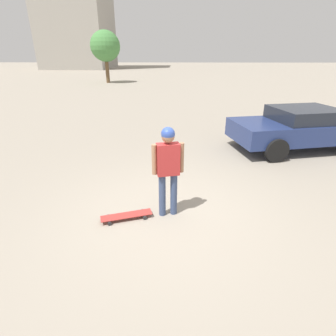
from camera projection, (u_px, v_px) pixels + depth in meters
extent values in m
plane|color=gray|center=(168.00, 214.00, 5.18)|extent=(220.00, 220.00, 0.00)
cylinder|color=#38476B|center=(162.00, 195.00, 4.99)|extent=(0.13, 0.13, 0.86)
cylinder|color=#38476B|center=(174.00, 194.00, 5.03)|extent=(0.13, 0.13, 0.86)
cube|color=#B22D2D|center=(168.00, 159.00, 4.72)|extent=(0.44, 0.29, 0.59)
cylinder|color=#9E7051|center=(154.00, 160.00, 4.67)|extent=(0.09, 0.09, 0.56)
cylinder|color=#9E7051|center=(181.00, 158.00, 4.76)|extent=(0.09, 0.09, 0.56)
sphere|color=#9E7051|center=(168.00, 136.00, 4.55)|extent=(0.23, 0.23, 0.23)
sphere|color=#2D4799|center=(168.00, 134.00, 4.53)|extent=(0.24, 0.24, 0.24)
cube|color=#A5332D|center=(127.00, 215.00, 4.99)|extent=(0.99, 0.51, 0.01)
cylinder|color=#262628|center=(110.00, 224.00, 4.81)|extent=(0.08, 0.05, 0.08)
cylinder|color=#262628|center=(109.00, 216.00, 5.03)|extent=(0.08, 0.05, 0.08)
cylinder|color=#262628|center=(145.00, 218.00, 4.98)|extent=(0.08, 0.05, 0.08)
cylinder|color=#262628|center=(142.00, 211.00, 5.20)|extent=(0.08, 0.05, 0.08)
cube|color=navy|center=(299.00, 130.00, 8.52)|extent=(4.63, 2.77, 0.59)
cube|color=#1E232D|center=(305.00, 114.00, 8.34)|extent=(2.26, 2.08, 0.41)
cylinder|color=black|center=(276.00, 150.00, 7.56)|extent=(0.73, 0.34, 0.70)
cylinder|color=black|center=(247.00, 133.00, 9.27)|extent=(0.73, 0.34, 0.70)
cylinder|color=black|center=(314.00, 129.00, 9.72)|extent=(0.73, 0.34, 0.70)
cylinder|color=brown|center=(107.00, 70.00, 28.82)|extent=(0.39, 0.39, 2.65)
sphere|color=#478442|center=(105.00, 46.00, 27.86)|extent=(3.15, 3.15, 3.15)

